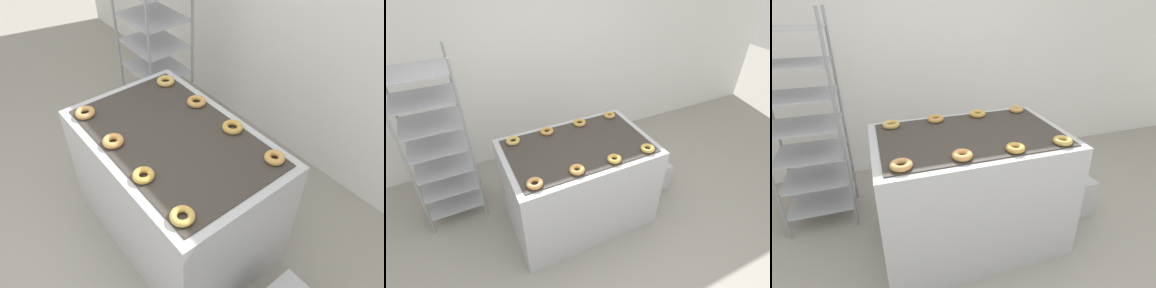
% 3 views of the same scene
% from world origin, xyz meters
% --- Properties ---
extents(ground_plane, '(14.00, 14.00, 0.00)m').
position_xyz_m(ground_plane, '(0.00, 0.00, 0.00)').
color(ground_plane, '#9E998E').
extents(wall_back, '(8.00, 0.05, 2.80)m').
position_xyz_m(wall_back, '(0.00, 2.12, 1.40)').
color(wall_back, white).
rests_on(wall_back, ground_plane).
extents(fryer_machine, '(1.39, 0.91, 0.94)m').
position_xyz_m(fryer_machine, '(0.00, 0.70, 0.47)').
color(fryer_machine, '#B7BABF').
rests_on(fryer_machine, ground_plane).
extents(baking_rack_cart, '(0.56, 0.47, 1.77)m').
position_xyz_m(baking_rack_cart, '(-1.17, 1.35, 0.90)').
color(baking_rack_cart, gray).
rests_on(baking_rack_cart, ground_plane).
extents(donut_near_left, '(0.13, 0.13, 0.04)m').
position_xyz_m(donut_near_left, '(-0.53, 0.37, 0.96)').
color(donut_near_left, tan).
rests_on(donut_near_left, fryer_machine).
extents(donut_near_midleft, '(0.13, 0.13, 0.04)m').
position_xyz_m(donut_near_midleft, '(-0.17, 0.38, 0.96)').
color(donut_near_midleft, '#DB9850').
rests_on(donut_near_midleft, fryer_machine).
extents(donut_near_midright, '(0.12, 0.12, 0.04)m').
position_xyz_m(donut_near_midright, '(0.19, 0.37, 0.96)').
color(donut_near_midright, gold).
rests_on(donut_near_midright, fryer_machine).
extents(donut_near_right, '(0.13, 0.13, 0.04)m').
position_xyz_m(donut_near_right, '(0.54, 0.37, 0.96)').
color(donut_near_right, gold).
rests_on(donut_near_right, fryer_machine).
extents(donut_far_left, '(0.13, 0.13, 0.04)m').
position_xyz_m(donut_far_left, '(-0.52, 1.02, 0.96)').
color(donut_far_left, tan).
rests_on(donut_far_left, fryer_machine).
extents(donut_far_midleft, '(0.13, 0.13, 0.04)m').
position_xyz_m(donut_far_midleft, '(-0.18, 1.03, 0.96)').
color(donut_far_midleft, '#C79148').
rests_on(donut_far_midleft, fryer_machine).
extents(donut_far_midright, '(0.13, 0.13, 0.04)m').
position_xyz_m(donut_far_midright, '(0.18, 1.04, 0.96)').
color(donut_far_midright, gold).
rests_on(donut_far_midright, fryer_machine).
extents(donut_far_right, '(0.12, 0.12, 0.04)m').
position_xyz_m(donut_far_right, '(0.53, 1.04, 0.96)').
color(donut_far_right, tan).
rests_on(donut_far_right, fryer_machine).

